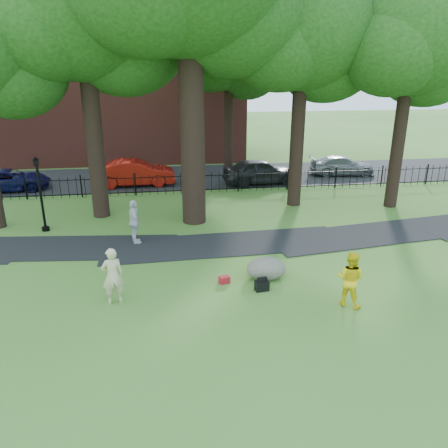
{
  "coord_description": "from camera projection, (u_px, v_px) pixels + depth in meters",
  "views": [
    {
      "loc": [
        -1.34,
        -12.74,
        6.98
      ],
      "look_at": [
        0.73,
        2.0,
        1.61
      ],
      "focal_mm": 35.0,
      "sensor_mm": 36.0,
      "label": 1
    }
  ],
  "objects": [
    {
      "name": "silver_car",
      "position": [
        342.0,
        166.0,
        29.76
      ],
      "size": [
        4.53,
        2.18,
        1.27
      ],
      "primitive_type": "imported",
      "rotation": [
        0.0,
        0.0,
        1.48
      ],
      "color": "gray",
      "rests_on": "ground"
    },
    {
      "name": "red_sedan",
      "position": [
        135.0,
        173.0,
        27.03
      ],
      "size": [
        4.91,
        1.81,
        1.6
      ],
      "primitive_type": "imported",
      "rotation": [
        0.0,
        0.0,
        1.59
      ],
      "color": "#AF170D",
      "rests_on": "ground"
    },
    {
      "name": "ground",
      "position": [
        211.0,
        291.0,
        14.41
      ],
      "size": [
        120.0,
        120.0,
        0.0
      ],
      "primitive_type": "plane",
      "color": "#3E6B25",
      "rests_on": "ground"
    },
    {
      "name": "pedestrian",
      "position": [
        134.0,
        222.0,
        18.01
      ],
      "size": [
        0.69,
        1.17,
        1.88
      ],
      "primitive_type": "imported",
      "rotation": [
        0.0,
        0.0,
        1.8
      ],
      "color": "silver",
      "rests_on": "ground"
    },
    {
      "name": "woman",
      "position": [
        113.0,
        276.0,
        13.44
      ],
      "size": [
        0.76,
        0.6,
        1.83
      ],
      "primitive_type": "imported",
      "rotation": [
        0.0,
        0.0,
        3.4
      ],
      "color": "beige",
      "rests_on": "ground"
    },
    {
      "name": "navy_van",
      "position": [
        10.0,
        180.0,
        25.99
      ],
      "size": [
        4.71,
        2.52,
        1.26
      ],
      "primitive_type": "imported",
      "rotation": [
        0.0,
        0.0,
        1.67
      ],
      "color": "#0C0F40",
      "rests_on": "ground"
    },
    {
      "name": "boulder",
      "position": [
        266.0,
        267.0,
        15.21
      ],
      "size": [
        1.62,
        1.4,
        0.81
      ],
      "primitive_type": "ellipsoid",
      "rotation": [
        0.0,
        0.0,
        -0.29
      ],
      "color": "slate",
      "rests_on": "ground"
    },
    {
      "name": "tree_row",
      "position": [
        199.0,
        39.0,
        19.54
      ],
      "size": [
        26.82,
        7.96,
        12.42
      ],
      "color": "black",
      "rests_on": "ground"
    },
    {
      "name": "street",
      "position": [
        184.0,
        177.0,
        29.32
      ],
      "size": [
        80.0,
        7.0,
        0.02
      ],
      "primitive_type": "cube",
      "color": "black",
      "rests_on": "ground"
    },
    {
      "name": "grey_car",
      "position": [
        260.0,
        171.0,
        27.48
      ],
      "size": [
        4.79,
        2.2,
        1.59
      ],
      "primitive_type": "imported",
      "rotation": [
        0.0,
        0.0,
        1.64
      ],
      "color": "black",
      "rests_on": "ground"
    },
    {
      "name": "footpath",
      "position": [
        224.0,
        245.0,
        18.17
      ],
      "size": [
        36.07,
        3.85,
        0.03
      ],
      "primitive_type": "cube",
      "rotation": [
        0.0,
        0.0,
        0.03
      ],
      "color": "black",
      "rests_on": "ground"
    },
    {
      "name": "brick_building",
      "position": [
        125.0,
        80.0,
        34.21
      ],
      "size": [
        18.0,
        8.0,
        12.0
      ],
      "primitive_type": "cube",
      "color": "brown",
      "rests_on": "ground"
    },
    {
      "name": "lamppost",
      "position": [
        41.0,
        195.0,
        19.18
      ],
      "size": [
        0.33,
        0.33,
        3.38
      ],
      "rotation": [
        0.0,
        0.0,
        0.2
      ],
      "color": "black",
      "rests_on": "ground"
    },
    {
      "name": "backpack",
      "position": [
        262.0,
        286.0,
        14.41
      ],
      "size": [
        0.48,
        0.33,
        0.33
      ],
      "primitive_type": "cube",
      "rotation": [
        0.0,
        0.0,
        0.12
      ],
      "color": "black",
      "rests_on": "ground"
    },
    {
      "name": "red_bag",
      "position": [
        224.0,
        280.0,
        14.92
      ],
      "size": [
        0.4,
        0.3,
        0.25
      ],
      "primitive_type": "cube",
      "rotation": [
        0.0,
        0.0,
        0.23
      ],
      "color": "maroon",
      "rests_on": "ground"
    },
    {
      "name": "iron_fence",
      "position": [
        188.0,
        183.0,
        25.39
      ],
      "size": [
        44.0,
        0.04,
        1.2
      ],
      "color": "black",
      "rests_on": "ground"
    },
    {
      "name": "man",
      "position": [
        350.0,
        279.0,
        13.3
      ],
      "size": [
        1.09,
        1.08,
        1.77
      ],
      "primitive_type": "imported",
      "rotation": [
        0.0,
        0.0,
        2.41
      ],
      "color": "yellow",
      "rests_on": "ground"
    }
  ]
}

